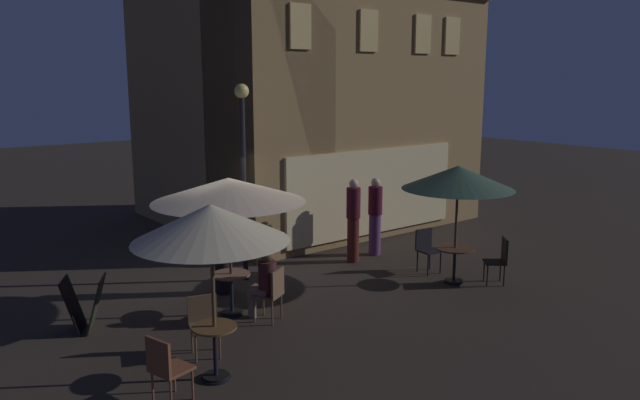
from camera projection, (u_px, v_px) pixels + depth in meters
The scene contains 19 objects.
ground_plane at pixel (227, 291), 11.82m from camera, with size 60.00×60.00×0.00m, color #322921.
cafe_building at pixel (292, 96), 16.05m from camera, with size 7.64×6.99×7.12m.
street_lamp_near_corner at pixel (243, 154), 12.03m from camera, with size 0.28×0.28×3.91m.
menu_sandwich_board at pixel (85, 304), 9.90m from camera, with size 0.82×0.79×0.87m.
cafe_table_0 at pixel (231, 286), 10.58m from camera, with size 0.65×0.65×0.73m.
cafe_table_1 at pixel (215, 344), 8.29m from camera, with size 0.60×0.60×0.76m.
cafe_table_2 at pixel (455, 256), 12.23m from camera, with size 0.78×0.78×0.73m.
patio_umbrella_0 at pixel (229, 190), 10.26m from camera, with size 2.57×2.57×2.39m.
patio_umbrella_1 at pixel (211, 224), 7.97m from camera, with size 2.06×2.06×2.42m.
patio_umbrella_2 at pixel (458, 178), 11.93m from camera, with size 2.17×2.17×2.36m.
cafe_chair_0 at pixel (273, 290), 10.28m from camera, with size 0.57×0.57×0.91m.
cafe_chair_1 at pixel (204, 320), 9.05m from camera, with size 0.54×0.54×0.87m.
cafe_chair_2 at pixel (165, 365), 7.62m from camera, with size 0.53×0.53×0.90m.
cafe_chair_3 at pixel (500, 257), 12.18m from camera, with size 0.57×0.57×0.93m.
cafe_chair_4 at pixel (427, 246), 12.94m from camera, with size 0.47×0.47×0.91m.
patron_seated_0 at pixel (264, 280), 10.31m from camera, with size 0.44×0.50×1.24m.
patron_standing_1 at pixel (223, 248), 11.57m from camera, with size 0.36×0.36×1.75m.
patron_standing_2 at pixel (375, 216), 14.14m from camera, with size 0.32×0.32×1.80m.
patron_standing_3 at pixel (353, 220), 13.58m from camera, with size 0.31×0.31×1.86m.
Camera 1 is at (-5.55, -9.96, 4.00)m, focal length 34.72 mm.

